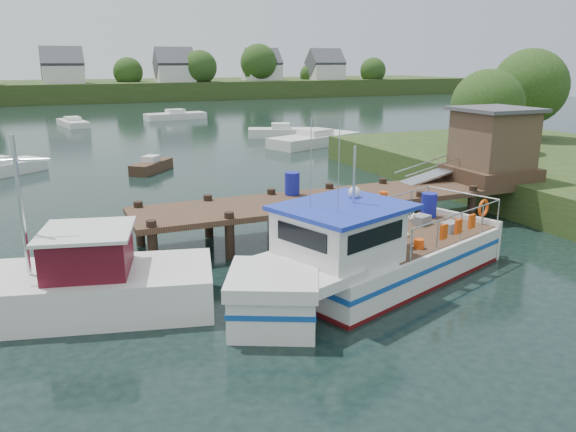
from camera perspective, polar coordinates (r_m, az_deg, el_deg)
name	(u,v)px	position (r m, az deg, el deg)	size (l,w,h in m)	color
ground_plane	(297,237)	(20.92, 0.90, -2.13)	(160.00, 160.00, 0.00)	black
far_shore	(96,87)	(100.98, -18.96, 12.34)	(140.00, 42.55, 9.22)	#33461D
dock	(443,165)	(23.73, 15.49, 5.01)	(16.60, 3.00, 4.78)	#493122
lobster_boat	(368,258)	(16.21, 8.08, -4.26)	(10.13, 5.79, 4.98)	silver
work_boat	(52,287)	(15.71, -22.88, -6.69)	(8.89, 4.39, 4.66)	silver
moored_rowboat	(151,166)	(34.10, -13.70, 4.98)	(2.94, 3.24, 0.95)	#493122
moored_far	(175,116)	(64.28, -11.36, 9.97)	(6.84, 3.11, 1.12)	silver
moored_b	(281,132)	(48.17, -0.76, 8.52)	(5.76, 3.72, 1.21)	silver
moored_c	(315,139)	(43.69, 2.76, 7.79)	(8.32, 5.34, 1.24)	silver
moored_d	(73,123)	(60.27, -21.02, 8.83)	(2.95, 5.87, 0.95)	silver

